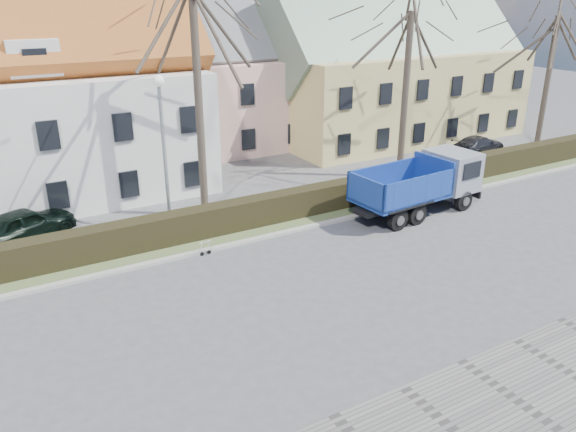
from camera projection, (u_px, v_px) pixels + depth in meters
ground at (341, 277)px, 21.01m from camera, size 120.00×120.00×0.00m
sidewalk_near at (535, 414)px, 14.16m from camera, size 80.00×5.00×0.08m
curb_far at (281, 233)px, 24.69m from camera, size 80.00×0.30×0.12m
grass_strip at (264, 221)px, 25.98m from camera, size 80.00×3.00×0.10m
hedge at (266, 211)px, 25.59m from camera, size 60.00×0.90×1.30m
building_pink at (221, 87)px, 37.45m from camera, size 10.80×8.80×8.00m
building_yellow at (390, 76)px, 40.50m from camera, size 18.80×10.80×8.50m
tree_1 at (197, 80)px, 24.56m from camera, size 9.20×9.20×12.65m
tree_2 at (406, 80)px, 30.42m from camera, size 8.00×8.00×11.00m
tree_3 at (549, 70)px, 36.07m from camera, size 7.60×7.60×10.45m
dump_truck at (414, 186)px, 26.49m from camera, size 7.15×3.09×2.79m
streetlight at (165, 158)px, 23.39m from camera, size 0.55×0.55×6.99m
cart_frame at (200, 249)px, 22.56m from camera, size 0.76×0.47×0.67m
parked_car_a at (25, 224)px, 23.93m from camera, size 4.55×3.31×1.44m
parked_car_b at (478, 145)px, 36.64m from camera, size 4.40×2.34×1.21m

